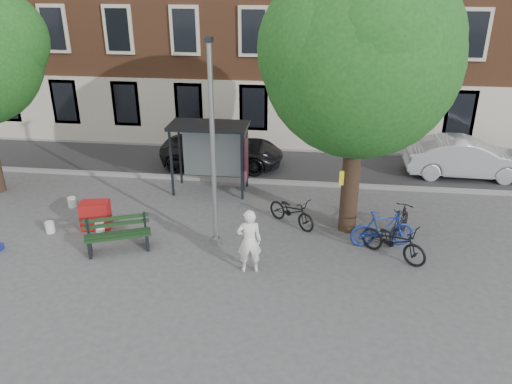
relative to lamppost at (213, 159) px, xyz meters
The scene contains 20 objects.
ground 2.78m from the lamppost, ahead, with size 90.00×90.00×0.00m, color #4C4C4F.
road 7.53m from the lamppost, 90.00° to the left, with size 40.00×4.00×0.01m, color #28282B.
curb_near 5.69m from the lamppost, 90.00° to the left, with size 40.00×0.25×0.12m, color gray.
curb_far 9.40m from the lamppost, 90.00° to the left, with size 40.00×0.25×0.12m, color gray.
lamppost is the anchor object (origin of this frame).
tree_right 5.10m from the lamppost, 19.03° to the left, with size 5.76×5.60×8.20m.
bus_shelter 4.24m from the lamppost, 98.43° to the left, with size 2.85×1.45×2.62m.
painter 2.56m from the lamppost, 47.48° to the right, with size 0.68×0.45×1.87m, color white.
bench 3.72m from the lamppost, 167.06° to the right, with size 2.01×1.29×0.99m.
bike_a 5.70m from the lamppost, ahead, with size 0.72×2.06×1.08m, color black.
bike_b 5.47m from the lamppost, ahead, with size 0.55×1.94×1.16m, color navy.
bike_c 3.54m from the lamppost, 35.62° to the left, with size 0.66×1.91×1.00m, color black.
bike_d 6.09m from the lamppost, 10.75° to the left, with size 0.51×1.81×1.09m, color black.
car_dark 7.08m from the lamppost, 98.77° to the left, with size 2.36×5.11×1.42m, color black.
car_silver 11.35m from the lamppost, 37.14° to the left, with size 1.66×4.76×1.57m, color #B9BCC1.
red_stand 4.74m from the lamppost, behind, with size 0.90×0.60×0.90m, color #A71616.
bucket_a 4.63m from the lamppost, behind, with size 0.28×0.28×0.36m, color white.
bucket_b 6.02m from the lamppost, behind, with size 0.28×0.28×0.36m, color white.
bucket_c 6.48m from the lamppost, 160.39° to the left, with size 0.28×0.28×0.36m, color white.
notice_sign 4.23m from the lamppost, 19.53° to the left, with size 0.35×0.14×2.08m.
Camera 1 is at (2.85, -13.04, 7.67)m, focal length 35.00 mm.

